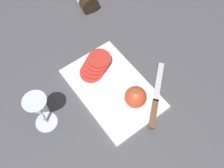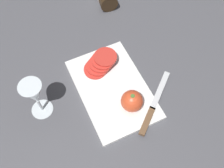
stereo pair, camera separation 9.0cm
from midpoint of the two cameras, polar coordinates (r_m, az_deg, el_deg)
The scene contains 6 objects.
ground_plane at distance 0.93m, azimuth 3.22°, elevation -2.12°, with size 3.00×3.00×0.00m, color #4C4C51.
cutting_board at distance 0.93m, azimuth 2.75°, elevation -1.37°, with size 0.35×0.23×0.01m.
wine_glass at distance 0.83m, azimuth -13.62°, elevation -2.62°, with size 0.07×0.07×0.16m.
whole_tomato at distance 0.86m, azimuth 7.33°, elevation -3.96°, with size 0.07×0.07×0.08m.
knife at distance 0.89m, azimuth 11.12°, elevation -6.79°, with size 0.19×0.21×0.01m.
tomato_slice_stack_near at distance 0.95m, azimuth 0.12°, elevation 4.34°, with size 0.10×0.13×0.04m.
Camera 2 is at (0.39, -0.19, 0.82)m, focal length 42.00 mm.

